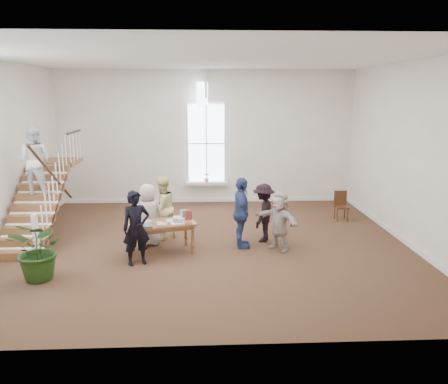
{
  "coord_description": "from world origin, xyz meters",
  "views": [
    {
      "loc": [
        -0.07,
        -10.41,
        3.7
      ],
      "look_at": [
        0.42,
        0.4,
        1.26
      ],
      "focal_mm": 35.0,
      "sensor_mm": 36.0,
      "label": 1
    }
  ],
  "objects_px": {
    "library_table": "(161,226)",
    "woman_cluster_b": "(263,213)",
    "police_officer": "(136,228)",
    "woman_cluster_c": "(279,221)",
    "side_chair": "(341,204)",
    "elderly_woman": "(148,215)",
    "person_yellow": "(162,208)",
    "floor_plant": "(40,250)",
    "woman_cluster_a": "(241,213)"
  },
  "relations": [
    {
      "from": "library_table",
      "to": "side_chair",
      "type": "relative_size",
      "value": 2.03
    },
    {
      "from": "library_table",
      "to": "woman_cluster_a",
      "type": "bearing_deg",
      "value": -8.01
    },
    {
      "from": "elderly_woman",
      "to": "woman_cluster_b",
      "type": "height_order",
      "value": "elderly_woman"
    },
    {
      "from": "elderly_woman",
      "to": "police_officer",
      "type": "bearing_deg",
      "value": 64.82
    },
    {
      "from": "floor_plant",
      "to": "woman_cluster_c",
      "type": "bearing_deg",
      "value": 16.63
    },
    {
      "from": "floor_plant",
      "to": "side_chair",
      "type": "relative_size",
      "value": 1.46
    },
    {
      "from": "woman_cluster_a",
      "to": "woman_cluster_c",
      "type": "bearing_deg",
      "value": -103.44
    },
    {
      "from": "woman_cluster_b",
      "to": "woman_cluster_c",
      "type": "xyz_separation_m",
      "value": [
        0.3,
        -0.65,
        -0.02
      ]
    },
    {
      "from": "police_officer",
      "to": "woman_cluster_a",
      "type": "distance_m",
      "value": 2.58
    },
    {
      "from": "library_table",
      "to": "woman_cluster_a",
      "type": "xyz_separation_m",
      "value": [
        1.93,
        0.33,
        0.21
      ]
    },
    {
      "from": "library_table",
      "to": "woman_cluster_a",
      "type": "height_order",
      "value": "woman_cluster_a"
    },
    {
      "from": "side_chair",
      "to": "elderly_woman",
      "type": "bearing_deg",
      "value": -158.27
    },
    {
      "from": "person_yellow",
      "to": "woman_cluster_b",
      "type": "distance_m",
      "value": 2.61
    },
    {
      "from": "woman_cluster_b",
      "to": "woman_cluster_c",
      "type": "distance_m",
      "value": 0.72
    },
    {
      "from": "library_table",
      "to": "floor_plant",
      "type": "distance_m",
      "value": 2.68
    },
    {
      "from": "floor_plant",
      "to": "elderly_woman",
      "type": "bearing_deg",
      "value": 46.2
    },
    {
      "from": "police_officer",
      "to": "woman_cluster_a",
      "type": "height_order",
      "value": "woman_cluster_a"
    },
    {
      "from": "person_yellow",
      "to": "woman_cluster_a",
      "type": "bearing_deg",
      "value": 120.0
    },
    {
      "from": "elderly_woman",
      "to": "floor_plant",
      "type": "bearing_deg",
      "value": 25.6
    },
    {
      "from": "woman_cluster_b",
      "to": "woman_cluster_c",
      "type": "relative_size",
      "value": 1.03
    },
    {
      "from": "woman_cluster_a",
      "to": "elderly_woman",
      "type": "bearing_deg",
      "value": 82.21
    },
    {
      "from": "floor_plant",
      "to": "woman_cluster_b",
      "type": "bearing_deg",
      "value": 24.34
    },
    {
      "from": "floor_plant",
      "to": "library_table",
      "type": "bearing_deg",
      "value": 31.45
    },
    {
      "from": "person_yellow",
      "to": "library_table",
      "type": "bearing_deg",
      "value": 54.57
    },
    {
      "from": "woman_cluster_a",
      "to": "woman_cluster_b",
      "type": "bearing_deg",
      "value": -54.04
    },
    {
      "from": "library_table",
      "to": "police_officer",
      "type": "xyz_separation_m",
      "value": [
        -0.46,
        -0.64,
        0.16
      ]
    },
    {
      "from": "woman_cluster_a",
      "to": "side_chair",
      "type": "distance_m",
      "value": 3.94
    },
    {
      "from": "library_table",
      "to": "elderly_woman",
      "type": "relative_size",
      "value": 1.14
    },
    {
      "from": "library_table",
      "to": "police_officer",
      "type": "bearing_deg",
      "value": -143.49
    },
    {
      "from": "library_table",
      "to": "woman_cluster_c",
      "type": "bearing_deg",
      "value": -15.09
    },
    {
      "from": "elderly_woman",
      "to": "floor_plant",
      "type": "xyz_separation_m",
      "value": [
        -1.92,
        -2.0,
        -0.14
      ]
    },
    {
      "from": "woman_cluster_a",
      "to": "woman_cluster_c",
      "type": "height_order",
      "value": "woman_cluster_a"
    },
    {
      "from": "woman_cluster_b",
      "to": "side_chair",
      "type": "relative_size",
      "value": 1.72
    },
    {
      "from": "woman_cluster_a",
      "to": "floor_plant",
      "type": "bearing_deg",
      "value": 111.38
    },
    {
      "from": "elderly_woman",
      "to": "side_chair",
      "type": "bearing_deg",
      "value": 179.56
    },
    {
      "from": "library_table",
      "to": "woman_cluster_c",
      "type": "distance_m",
      "value": 2.83
    },
    {
      "from": "library_table",
      "to": "person_yellow",
      "type": "height_order",
      "value": "person_yellow"
    },
    {
      "from": "elderly_woman",
      "to": "person_yellow",
      "type": "height_order",
      "value": "person_yellow"
    },
    {
      "from": "library_table",
      "to": "woman_cluster_b",
      "type": "relative_size",
      "value": 1.18
    },
    {
      "from": "woman_cluster_b",
      "to": "woman_cluster_c",
      "type": "bearing_deg",
      "value": 46.9
    },
    {
      "from": "elderly_woman",
      "to": "woman_cluster_c",
      "type": "height_order",
      "value": "elderly_woman"
    },
    {
      "from": "floor_plant",
      "to": "person_yellow",
      "type": "bearing_deg",
      "value": 48.42
    },
    {
      "from": "police_officer",
      "to": "person_yellow",
      "type": "relative_size",
      "value": 1.01
    },
    {
      "from": "floor_plant",
      "to": "woman_cluster_a",
      "type": "bearing_deg",
      "value": 22.29
    },
    {
      "from": "woman_cluster_c",
      "to": "side_chair",
      "type": "xyz_separation_m",
      "value": [
        2.29,
        2.49,
        -0.25
      ]
    },
    {
      "from": "woman_cluster_c",
      "to": "side_chair",
      "type": "distance_m",
      "value": 3.39
    },
    {
      "from": "police_officer",
      "to": "woman_cluster_c",
      "type": "relative_size",
      "value": 1.15
    },
    {
      "from": "elderly_woman",
      "to": "person_yellow",
      "type": "xyz_separation_m",
      "value": [
        0.3,
        0.5,
        0.04
      ]
    },
    {
      "from": "library_table",
      "to": "woman_cluster_b",
      "type": "height_order",
      "value": "woman_cluster_b"
    },
    {
      "from": "police_officer",
      "to": "elderly_woman",
      "type": "bearing_deg",
      "value": 64.38
    }
  ]
}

